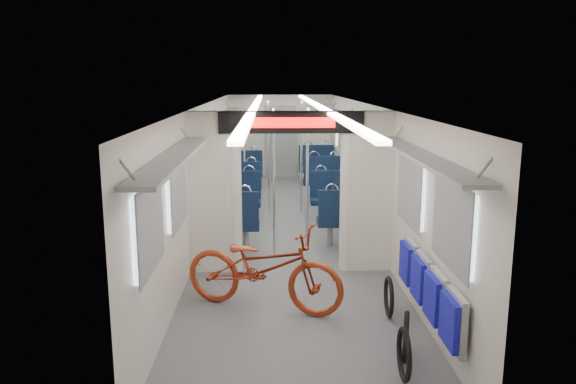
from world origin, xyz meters
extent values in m
plane|color=#515456|center=(0.00, 0.00, 0.00)|extent=(12.00, 12.00, 0.00)
cube|color=beige|center=(-1.45, 0.00, 1.15)|extent=(0.02, 12.00, 2.30)
cube|color=beige|center=(1.45, 0.00, 1.15)|extent=(0.02, 12.00, 2.30)
cube|color=beige|center=(0.00, 6.00, 1.15)|extent=(2.90, 0.02, 2.30)
cube|color=beige|center=(0.00, -6.00, 1.15)|extent=(2.90, 0.02, 2.30)
cube|color=silver|center=(0.00, 0.00, 2.30)|extent=(2.90, 12.00, 0.02)
cube|color=white|center=(-0.55, 0.00, 2.27)|extent=(0.12, 11.40, 0.04)
cube|color=white|center=(0.55, 0.00, 2.27)|extent=(0.12, 11.40, 0.04)
cube|color=beige|center=(-1.12, -2.00, 1.00)|extent=(0.65, 0.18, 2.00)
cube|color=beige|center=(1.12, -2.00, 1.00)|extent=(0.65, 0.18, 2.00)
cube|color=beige|center=(0.00, -2.00, 2.15)|extent=(2.90, 0.18, 0.30)
cylinder|color=beige|center=(-0.80, -2.00, 1.00)|extent=(0.20, 0.20, 2.00)
cylinder|color=beige|center=(0.80, -2.00, 1.00)|extent=(0.20, 0.20, 2.00)
cube|color=black|center=(0.00, -2.11, 2.15)|extent=(2.00, 0.03, 0.30)
cube|color=#FF0C07|center=(0.00, -2.13, 2.15)|extent=(1.20, 0.02, 0.14)
cube|color=silver|center=(-1.42, -4.80, 1.40)|extent=(0.04, 1.00, 0.75)
cube|color=silver|center=(1.42, -4.80, 1.40)|extent=(0.04, 1.00, 0.75)
cube|color=silver|center=(-1.42, -3.20, 1.40)|extent=(0.04, 1.00, 0.75)
cube|color=silver|center=(1.42, -3.20, 1.40)|extent=(0.04, 1.00, 0.75)
cube|color=silver|center=(-1.42, -0.50, 1.40)|extent=(0.04, 1.00, 0.75)
cube|color=silver|center=(1.42, -0.50, 1.40)|extent=(0.04, 1.00, 0.75)
cube|color=silver|center=(-1.42, 1.40, 1.40)|extent=(0.04, 1.00, 0.75)
cube|color=silver|center=(1.42, 1.40, 1.40)|extent=(0.04, 1.00, 0.75)
cube|color=silver|center=(-1.42, 3.30, 1.40)|extent=(0.04, 1.00, 0.75)
cube|color=silver|center=(1.42, 3.30, 1.40)|extent=(0.04, 1.00, 0.75)
cube|color=silver|center=(-1.42, 5.10, 1.40)|extent=(0.04, 1.00, 0.75)
cube|color=silver|center=(1.42, 5.10, 1.40)|extent=(0.04, 1.00, 0.75)
cube|color=gray|center=(-1.27, -4.00, 1.95)|extent=(0.30, 3.60, 0.04)
cube|color=gray|center=(1.27, -4.00, 1.95)|extent=(0.30, 3.60, 0.04)
cube|color=gray|center=(-1.27, 2.00, 1.95)|extent=(0.30, 7.60, 0.04)
cube|color=gray|center=(1.27, 2.00, 1.95)|extent=(0.30, 7.60, 0.04)
cube|color=gray|center=(0.00, 5.94, 1.00)|extent=(0.90, 0.05, 2.00)
imported|color=#9D3316|center=(-0.38, -3.41, 0.52)|extent=(2.11, 1.37, 1.05)
cube|color=gray|center=(1.38, -5.12, 0.58)|extent=(0.06, 0.47, 0.53)
cube|color=#121096|center=(1.32, -5.12, 0.58)|extent=(0.06, 0.43, 0.45)
cube|color=gray|center=(1.38, -4.57, 0.58)|extent=(0.06, 0.47, 0.53)
cube|color=#121096|center=(1.32, -4.57, 0.58)|extent=(0.06, 0.43, 0.45)
cube|color=gray|center=(1.38, -4.02, 0.58)|extent=(0.06, 0.47, 0.53)
cube|color=#121096|center=(1.32, -4.02, 0.58)|extent=(0.06, 0.43, 0.45)
cube|color=gray|center=(1.38, -3.47, 0.58)|extent=(0.06, 0.47, 0.53)
cube|color=#121096|center=(1.32, -3.47, 0.58)|extent=(0.06, 0.43, 0.45)
torus|color=black|center=(0.93, -5.09, 0.23)|extent=(0.07, 0.51, 0.51)
torus|color=black|center=(1.03, -4.74, 0.23)|extent=(0.19, 0.51, 0.51)
torus|color=black|center=(1.08, -3.68, 0.22)|extent=(0.07, 0.48, 0.48)
cube|color=black|center=(-0.70, -0.99, 0.40)|extent=(0.45, 0.42, 0.10)
cylinder|color=gray|center=(-0.70, -0.99, 0.17)|extent=(0.10, 0.10, 0.35)
cube|color=black|center=(-0.70, -1.16, 0.72)|extent=(0.45, 0.08, 0.55)
torus|color=silver|center=(-0.70, -1.16, 1.00)|extent=(0.23, 0.03, 0.23)
cube|color=black|center=(-0.70, 0.69, 0.40)|extent=(0.45, 0.42, 0.10)
cylinder|color=gray|center=(-0.70, 0.69, 0.17)|extent=(0.10, 0.10, 0.35)
cube|color=black|center=(-0.70, 0.86, 0.72)|extent=(0.45, 0.08, 0.55)
torus|color=silver|center=(-0.70, 0.86, 1.00)|extent=(0.23, 0.03, 0.23)
cube|color=black|center=(-1.17, -0.99, 0.40)|extent=(0.45, 0.42, 0.10)
cylinder|color=gray|center=(-1.17, -0.99, 0.17)|extent=(0.10, 0.10, 0.35)
cube|color=black|center=(-1.17, -1.16, 0.72)|extent=(0.45, 0.08, 0.55)
torus|color=silver|center=(-1.17, -1.16, 1.00)|extent=(0.23, 0.03, 0.23)
cube|color=black|center=(-1.17, 0.69, 0.40)|extent=(0.45, 0.42, 0.10)
cylinder|color=gray|center=(-1.17, 0.69, 0.17)|extent=(0.10, 0.10, 0.35)
cube|color=black|center=(-1.17, 0.86, 0.72)|extent=(0.45, 0.08, 0.55)
torus|color=silver|center=(-1.17, 0.86, 1.00)|extent=(0.23, 0.03, 0.23)
cube|color=black|center=(0.70, -0.80, 0.40)|extent=(0.43, 0.40, 0.10)
cylinder|color=gray|center=(0.70, -0.80, 0.17)|extent=(0.10, 0.10, 0.35)
cube|color=black|center=(0.70, -0.96, 0.71)|extent=(0.43, 0.08, 0.53)
torus|color=silver|center=(0.70, -0.96, 0.98)|extent=(0.22, 0.03, 0.22)
cube|color=black|center=(0.70, 0.82, 0.40)|extent=(0.43, 0.40, 0.10)
cylinder|color=gray|center=(0.70, 0.82, 0.17)|extent=(0.10, 0.10, 0.35)
cube|color=black|center=(0.70, 0.98, 0.71)|extent=(0.43, 0.08, 0.53)
torus|color=silver|center=(0.70, 0.98, 0.98)|extent=(0.22, 0.03, 0.22)
cube|color=black|center=(1.17, -0.80, 0.40)|extent=(0.43, 0.40, 0.10)
cylinder|color=gray|center=(1.17, -0.80, 0.17)|extent=(0.10, 0.10, 0.35)
cube|color=black|center=(1.17, -0.96, 0.71)|extent=(0.43, 0.08, 0.53)
torus|color=silver|center=(1.17, -0.96, 0.98)|extent=(0.22, 0.03, 0.22)
cube|color=black|center=(1.17, 0.82, 0.40)|extent=(0.43, 0.40, 0.10)
cylinder|color=gray|center=(1.17, 0.82, 0.17)|extent=(0.10, 0.10, 0.35)
cube|color=black|center=(1.17, 0.98, 0.71)|extent=(0.43, 0.08, 0.53)
torus|color=silver|center=(1.17, 0.98, 0.98)|extent=(0.22, 0.03, 0.22)
cube|color=black|center=(-0.70, 2.37, 0.40)|extent=(0.43, 0.40, 0.10)
cylinder|color=gray|center=(-0.70, 2.37, 0.17)|extent=(0.10, 0.10, 0.35)
cube|color=black|center=(-0.70, 2.21, 0.71)|extent=(0.43, 0.08, 0.53)
torus|color=silver|center=(-0.70, 2.21, 0.98)|extent=(0.22, 0.03, 0.22)
cube|color=black|center=(-0.70, 4.00, 0.40)|extent=(0.43, 0.40, 0.10)
cylinder|color=gray|center=(-0.70, 4.00, 0.17)|extent=(0.10, 0.10, 0.35)
cube|color=black|center=(-0.70, 4.16, 0.71)|extent=(0.43, 0.08, 0.53)
torus|color=silver|center=(-0.70, 4.16, 0.98)|extent=(0.22, 0.03, 0.22)
cube|color=black|center=(-1.17, 2.37, 0.40)|extent=(0.43, 0.40, 0.10)
cylinder|color=gray|center=(-1.17, 2.37, 0.17)|extent=(0.10, 0.10, 0.35)
cube|color=black|center=(-1.17, 2.21, 0.71)|extent=(0.43, 0.08, 0.53)
torus|color=silver|center=(-1.17, 2.21, 0.98)|extent=(0.22, 0.03, 0.22)
cube|color=black|center=(-1.17, 4.00, 0.40)|extent=(0.43, 0.40, 0.10)
cylinder|color=gray|center=(-1.17, 4.00, 0.17)|extent=(0.10, 0.10, 0.35)
cube|color=black|center=(-1.17, 4.16, 0.71)|extent=(0.43, 0.08, 0.53)
torus|color=silver|center=(-1.17, 4.16, 0.98)|extent=(0.22, 0.03, 0.22)
cube|color=black|center=(0.70, 2.85, 0.40)|extent=(0.47, 0.44, 0.10)
cylinder|color=gray|center=(0.70, 2.85, 0.17)|extent=(0.10, 0.10, 0.35)
cube|color=black|center=(0.70, 2.67, 0.74)|extent=(0.47, 0.08, 0.58)
torus|color=silver|center=(0.70, 2.67, 1.03)|extent=(0.24, 0.03, 0.24)
cube|color=black|center=(0.70, 4.64, 0.40)|extent=(0.47, 0.44, 0.10)
cylinder|color=gray|center=(0.70, 4.64, 0.17)|extent=(0.10, 0.10, 0.35)
cube|color=black|center=(0.70, 4.81, 0.74)|extent=(0.47, 0.08, 0.58)
torus|color=silver|center=(0.70, 4.81, 1.03)|extent=(0.24, 0.03, 0.24)
cube|color=black|center=(1.17, 2.85, 0.40)|extent=(0.47, 0.44, 0.10)
cylinder|color=gray|center=(1.17, 2.85, 0.17)|extent=(0.10, 0.10, 0.35)
cube|color=black|center=(1.17, 2.67, 0.74)|extent=(0.47, 0.08, 0.58)
torus|color=silver|center=(1.17, 2.67, 1.03)|extent=(0.24, 0.03, 0.24)
cube|color=black|center=(1.17, 4.64, 0.40)|extent=(0.47, 0.44, 0.10)
cylinder|color=gray|center=(1.17, 4.64, 0.17)|extent=(0.10, 0.10, 0.35)
cube|color=black|center=(1.17, 4.81, 0.74)|extent=(0.47, 0.08, 0.58)
torus|color=silver|center=(1.17, 4.81, 1.03)|extent=(0.24, 0.03, 0.24)
cylinder|color=silver|center=(-0.23, -1.25, 1.15)|extent=(0.04, 0.04, 2.30)
cylinder|color=silver|center=(0.29, -1.11, 1.15)|extent=(0.05, 0.05, 2.30)
cylinder|color=silver|center=(-0.32, 1.63, 1.15)|extent=(0.04, 0.04, 2.30)
cylinder|color=silver|center=(0.35, 1.56, 1.15)|extent=(0.05, 0.05, 2.30)
camera|label=1|loc=(-0.29, -9.81, 2.74)|focal=35.00mm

